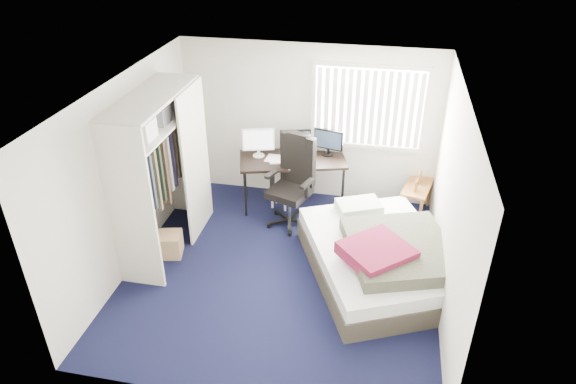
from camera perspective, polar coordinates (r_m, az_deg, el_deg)
The scene contains 10 objects.
ground at distance 6.94m, azimuth -0.69°, elevation -8.67°, with size 4.20×4.20×0.00m, color black.
room_shell at distance 6.10m, azimuth -0.77°, elevation 2.43°, with size 4.20×4.20×4.20m.
window_assembly at distance 7.82m, azimuth 8.94°, elevation 9.24°, with size 1.72×0.09×1.32m.
closet at distance 6.90m, azimuth -14.02°, elevation 3.48°, with size 0.64×1.84×2.22m.
desk at distance 7.98m, azimuth 0.52°, elevation 3.97°, with size 1.77×1.18×1.26m.
office_chair at distance 7.63m, azimuth 0.49°, elevation 0.21°, with size 0.84×0.84×1.40m.
footstool at distance 8.15m, azimuth -0.81°, elevation -0.48°, with size 0.35×0.30×0.25m.
nightstand at distance 8.10m, azimuth 14.17°, elevation 0.30°, with size 0.53×0.80×0.68m.
bed at distance 6.78m, azimuth 10.28°, elevation -7.07°, with size 2.39×2.67×0.71m.
pine_box at distance 7.32m, azimuth -13.44°, elevation -5.68°, with size 0.43×0.33×0.33m, color #A47852.
Camera 1 is at (1.14, -5.28, 4.36)m, focal length 32.00 mm.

